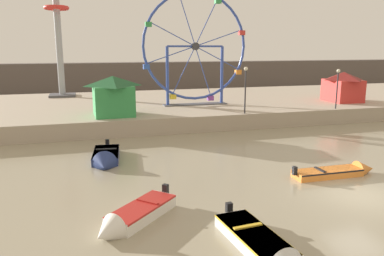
{
  "coord_description": "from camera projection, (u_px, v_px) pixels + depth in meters",
  "views": [
    {
      "loc": [
        -12.09,
        -13.9,
        6.75
      ],
      "look_at": [
        -5.78,
        8.14,
        1.88
      ],
      "focal_mm": 35.74,
      "sensor_mm": 36.0,
      "label": 1
    }
  ],
  "objects": [
    {
      "name": "ferris_wheel_blue_frame",
      "position": [
        195.0,
        49.0,
        35.75
      ],
      "size": [
        10.05,
        1.2,
        10.53
      ],
      "color": "#334CA8",
      "rests_on": "quay_promenade"
    },
    {
      "name": "promenade_lamp_far",
      "position": [
        338.0,
        83.0,
        33.88
      ],
      "size": [
        0.32,
        0.32,
        3.53
      ],
      "color": "#2D2D33",
      "rests_on": "quay_promenade"
    },
    {
      "name": "motorboat_white_red_stripe",
      "position": [
        131.0,
        217.0,
        14.79
      ],
      "size": [
        3.81,
        3.78,
        1.16
      ],
      "rotation": [
        0.0,
        0.0,
        3.92
      ],
      "color": "silver",
      "rests_on": "ground_plane"
    },
    {
      "name": "distant_town_skyline",
      "position": [
        160.0,
        76.0,
        61.42
      ],
      "size": [
        140.0,
        3.0,
        4.4
      ],
      "primitive_type": "cube",
      "color": "#564C47",
      "rests_on": "ground_plane"
    },
    {
      "name": "drop_tower_steel_tower",
      "position": [
        58.0,
        28.0,
        41.47
      ],
      "size": [
        2.8,
        2.8,
        16.13
      ],
      "color": "#999EA3",
      "rests_on": "quay_promenade"
    },
    {
      "name": "quay_promenade",
      "position": [
        202.0,
        105.0,
        40.75
      ],
      "size": [
        110.0,
        19.96,
        1.32
      ],
      "primitive_type": "cube",
      "color": "tan",
      "rests_on": "ground_plane"
    },
    {
      "name": "carnival_booth_green_kiosk",
      "position": [
        113.0,
        95.0,
        30.65
      ],
      "size": [
        3.51,
        3.55,
        3.19
      ],
      "rotation": [
        0.0,
        0.0,
        0.04
      ],
      "color": "#33934C",
      "rests_on": "quay_promenade"
    },
    {
      "name": "motorboat_navy_blue",
      "position": [
        105.0,
        159.0,
        22.7
      ],
      "size": [
        1.95,
        4.61,
        1.43
      ],
      "rotation": [
        0.0,
        0.0,
        4.6
      ],
      "color": "navy",
      "rests_on": "ground_plane"
    },
    {
      "name": "carnival_booth_red_striped",
      "position": [
        343.0,
        86.0,
        38.71
      ],
      "size": [
        3.27,
        3.93,
        2.99
      ],
      "rotation": [
        0.0,
        0.0,
        -0.04
      ],
      "color": "red",
      "rests_on": "quay_promenade"
    },
    {
      "name": "motorboat_orange_hull",
      "position": [
        341.0,
        171.0,
        20.49
      ],
      "size": [
        4.98,
        1.1,
        1.03
      ],
      "rotation": [
        0.0,
        0.0,
        6.28
      ],
      "color": "orange",
      "rests_on": "ground_plane"
    },
    {
      "name": "ground_plane",
      "position": [
        360.0,
        195.0,
        17.73
      ],
      "size": [
        240.0,
        240.0,
        0.0
      ],
      "primitive_type": "plane",
      "color": "gray"
    },
    {
      "name": "promenade_lamp_near",
      "position": [
        246.0,
        83.0,
        31.36
      ],
      "size": [
        0.32,
        0.32,
        3.86
      ],
      "color": "#2D2D33",
      "rests_on": "quay_promenade"
    },
    {
      "name": "motorboat_pale_grey",
      "position": [
        268.0,
        250.0,
        12.46
      ],
      "size": [
        1.72,
        4.92,
        1.24
      ],
      "rotation": [
        0.0,
        0.0,
        4.81
      ],
      "color": "silver",
      "rests_on": "ground_plane"
    }
  ]
}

